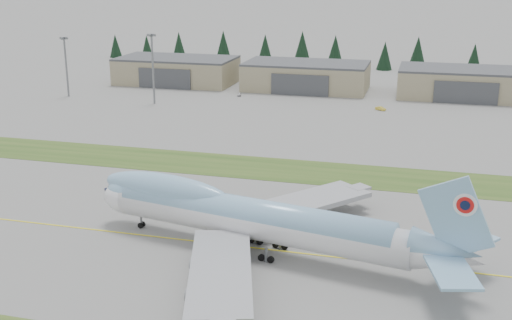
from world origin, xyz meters
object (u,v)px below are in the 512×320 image
(boeing_747_freighter, at_px, (252,218))
(service_vehicle_b, at_px, (380,110))
(hangar_center, at_px, (306,76))
(service_vehicle_a, at_px, (239,96))
(hangar_left, at_px, (177,70))
(hangar_right, at_px, (465,83))

(boeing_747_freighter, distance_m, service_vehicle_b, 120.55)
(hangar_center, xyz_separation_m, service_vehicle_a, (-21.93, -19.91, -5.39))
(hangar_left, distance_m, service_vehicle_b, 92.42)
(boeing_747_freighter, xyz_separation_m, service_vehicle_a, (-41.18, 131.11, -6.18))
(hangar_center, xyz_separation_m, service_vehicle_b, (31.80, -31.29, -5.39))
(hangar_right, bearing_deg, service_vehicle_b, -132.03)
(hangar_right, distance_m, service_vehicle_b, 42.47)
(hangar_center, relative_size, hangar_right, 1.00)
(hangar_center, distance_m, hangar_right, 60.00)
(hangar_center, bearing_deg, service_vehicle_b, -44.54)
(boeing_747_freighter, xyz_separation_m, hangar_right, (40.75, 151.02, -0.79))
(hangar_left, height_order, hangar_right, same)
(hangar_left, xyz_separation_m, hangar_center, (55.00, 0.00, 0.00))
(hangar_right, height_order, service_vehicle_a, hangar_right)
(boeing_747_freighter, xyz_separation_m, service_vehicle_b, (12.55, 119.73, -6.18))
(hangar_left, bearing_deg, service_vehicle_a, -31.05)
(boeing_747_freighter, bearing_deg, service_vehicle_a, 118.54)
(hangar_right, xyz_separation_m, service_vehicle_a, (-81.93, -19.91, -5.39))
(hangar_left, xyz_separation_m, service_vehicle_a, (33.07, -19.91, -5.39))
(boeing_747_freighter, xyz_separation_m, hangar_left, (-74.25, 151.02, -0.79))
(service_vehicle_a, xyz_separation_m, service_vehicle_b, (53.73, -11.38, 0.00))
(boeing_747_freighter, relative_size, hangar_right, 1.49)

